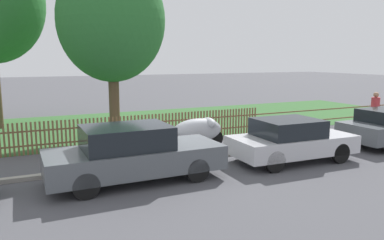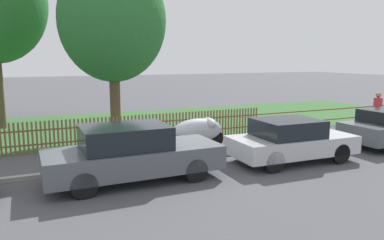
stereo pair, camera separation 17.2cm
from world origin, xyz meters
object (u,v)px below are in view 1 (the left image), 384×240
Objects in this scene: tree_mid_park at (112,21)px; covered_motorcycle at (198,130)px; pedestrian_near_fence at (375,109)px; parked_car_black_saloon at (133,153)px; parked_car_navy_estate at (291,140)px.

covered_motorcycle is at bearing -52.21° from tree_mid_park.
pedestrian_near_fence is at bearing -3.92° from covered_motorcycle.
covered_motorcycle is 0.30× the size of tree_mid_park.
pedestrian_near_fence is at bearing 9.88° from parked_car_black_saloon.
pedestrian_near_fence reaches higher than parked_car_black_saloon.
parked_car_black_saloon is 4.92m from parked_car_navy_estate.
parked_car_navy_estate is at bearing -2.57° from parked_car_black_saloon.
tree_mid_park is (-2.24, 2.89, 3.86)m from covered_motorcycle.
covered_motorcycle is at bearing 37.95° from parked_car_black_saloon.
tree_mid_park is (-4.14, 5.45, 3.86)m from parked_car_navy_estate.
parked_car_navy_estate is (4.92, -0.18, -0.06)m from parked_car_black_saloon.
parked_car_black_saloon is 2.61× the size of pedestrian_near_fence.
covered_motorcycle is 1.18× the size of pedestrian_near_fence.
parked_car_navy_estate reaches higher than covered_motorcycle.
tree_mid_park is at bearing 128.68° from parked_car_navy_estate.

